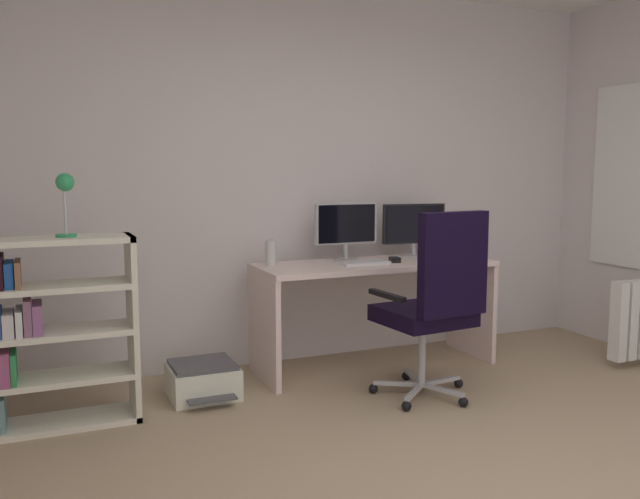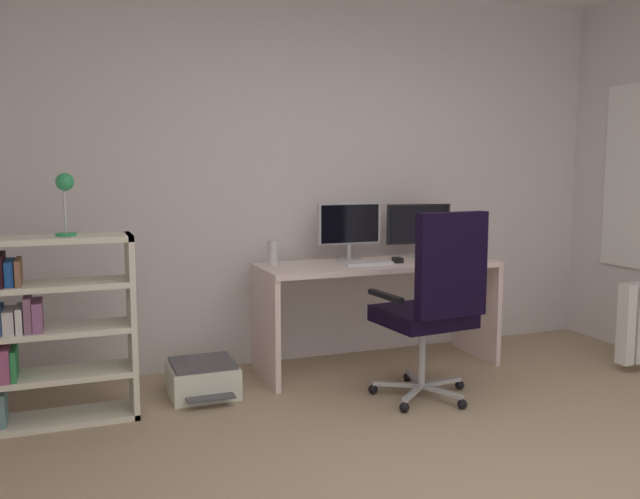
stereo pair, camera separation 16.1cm
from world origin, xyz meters
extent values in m
cube|color=silver|center=(0.00, 2.53, 1.35)|extent=(4.91, 0.10, 2.71)
cube|color=silver|center=(0.40, 2.07, 0.74)|extent=(1.69, 0.60, 0.04)
cube|color=silver|center=(-0.42, 2.07, 0.36)|extent=(0.04, 0.58, 0.72)
cube|color=silver|center=(1.23, 2.07, 0.36)|extent=(0.04, 0.58, 0.72)
cylinder|color=#B2B5B7|center=(0.25, 2.23, 0.76)|extent=(0.18, 0.18, 0.01)
cylinder|color=#B2B5B7|center=(0.25, 2.23, 0.83)|extent=(0.03, 0.03, 0.12)
cube|color=#B7BABC|center=(0.25, 2.23, 1.02)|extent=(0.47, 0.04, 0.29)
cube|color=black|center=(0.25, 2.21, 1.02)|extent=(0.44, 0.01, 0.27)
cylinder|color=#B2B5B7|center=(0.81, 2.23, 0.76)|extent=(0.18, 0.18, 0.01)
cylinder|color=#B2B5B7|center=(0.81, 2.23, 0.82)|extent=(0.03, 0.03, 0.10)
cube|color=black|center=(0.81, 2.23, 1.00)|extent=(0.49, 0.09, 0.29)
cube|color=black|center=(0.81, 2.21, 1.00)|extent=(0.45, 0.06, 0.27)
cube|color=silver|center=(0.28, 1.99, 0.77)|extent=(0.34, 0.14, 0.02)
cube|color=black|center=(0.53, 2.01, 0.77)|extent=(0.08, 0.11, 0.03)
cylinder|color=silver|center=(-0.33, 2.18, 0.84)|extent=(0.07, 0.07, 0.17)
cube|color=#B7BABC|center=(0.54, 1.43, 0.07)|extent=(0.30, 0.06, 0.02)
sphere|color=black|center=(0.69, 1.44, 0.03)|extent=(0.06, 0.06, 0.06)
cube|color=#B7BABC|center=(0.42, 1.56, 0.07)|extent=(0.10, 0.30, 0.02)
sphere|color=black|center=(0.45, 1.71, 0.03)|extent=(0.06, 0.06, 0.06)
cube|color=#B7BABC|center=(0.26, 1.49, 0.07)|extent=(0.27, 0.18, 0.02)
sphere|color=black|center=(0.13, 1.56, 0.03)|extent=(0.06, 0.06, 0.06)
cube|color=#B7BABC|center=(0.28, 1.31, 0.07)|extent=(0.25, 0.22, 0.02)
sphere|color=black|center=(0.17, 1.21, 0.03)|extent=(0.06, 0.06, 0.06)
cube|color=#B7BABC|center=(0.45, 1.27, 0.07)|extent=(0.15, 0.29, 0.02)
sphere|color=black|center=(0.51, 1.14, 0.03)|extent=(0.06, 0.06, 0.06)
cylinder|color=#B7BABC|center=(0.39, 1.41, 0.27)|extent=(0.04, 0.04, 0.39)
cube|color=black|center=(0.39, 1.41, 0.51)|extent=(0.54, 0.53, 0.10)
cube|color=black|center=(0.42, 1.14, 0.86)|extent=(0.46, 0.11, 0.61)
cube|color=black|center=(0.12, 1.39, 0.66)|extent=(0.07, 0.34, 0.03)
cube|color=black|center=(0.66, 1.44, 0.66)|extent=(0.07, 0.34, 0.03)
cube|color=silver|center=(-1.30, 1.78, 0.52)|extent=(0.03, 0.30, 1.05)
cube|color=silver|center=(-1.74, 1.78, 1.03)|extent=(0.92, 0.30, 0.03)
cube|color=silver|center=(-1.74, 1.78, 0.02)|extent=(0.92, 0.30, 0.03)
cube|color=silver|center=(-1.74, 1.78, 0.27)|extent=(0.86, 0.30, 0.03)
cube|color=silver|center=(-1.74, 1.78, 0.52)|extent=(0.86, 0.30, 0.03)
cube|color=silver|center=(-1.74, 1.78, 0.78)|extent=(0.86, 0.30, 0.03)
cube|color=slate|center=(-1.99, 1.79, 0.12)|extent=(0.03, 0.22, 0.18)
cube|color=#9F4C78|center=(-1.97, 1.77, 0.38)|extent=(0.06, 0.27, 0.18)
cube|color=#2D8D4C|center=(-1.92, 1.77, 0.37)|extent=(0.03, 0.25, 0.17)
cube|color=#2D539C|center=(-1.98, 1.78, 0.61)|extent=(0.03, 0.23, 0.14)
cube|color=silver|center=(-1.94, 1.77, 0.60)|extent=(0.06, 0.22, 0.13)
cube|color=silver|center=(-1.88, 1.77, 0.61)|extent=(0.03, 0.24, 0.14)
cube|color=#875B78|center=(-1.84, 1.77, 0.63)|extent=(0.04, 0.22, 0.19)
cube|color=#905A88|center=(-1.79, 1.77, 0.62)|extent=(0.05, 0.23, 0.16)
cube|color=black|center=(-1.97, 1.79, 0.88)|extent=(0.04, 0.27, 0.17)
cube|color=blue|center=(-1.92, 1.79, 0.86)|extent=(0.04, 0.22, 0.13)
cube|color=#8B6046|center=(-1.88, 1.78, 0.86)|extent=(0.03, 0.24, 0.14)
cylinder|color=#2DA15D|center=(-1.63, 1.78, 1.05)|extent=(0.11, 0.11, 0.02)
cylinder|color=silver|center=(-1.63, 1.78, 1.19)|extent=(0.01, 0.01, 0.25)
sphere|color=#2DA15D|center=(-1.62, 1.78, 1.34)|extent=(0.10, 0.10, 0.10)
cube|color=silver|center=(-0.87, 1.93, 0.10)|extent=(0.41, 0.38, 0.19)
cube|color=#4C4C51|center=(-0.87, 1.93, 0.21)|extent=(0.38, 0.35, 0.02)
cube|color=#4C4C51|center=(-0.87, 1.70, 0.06)|extent=(0.29, 0.10, 0.01)
cube|color=white|center=(1.95, 1.34, 0.34)|extent=(0.08, 0.10, 0.56)
cube|color=white|center=(2.05, 1.34, 0.34)|extent=(0.08, 0.10, 0.56)
camera|label=1|loc=(-1.78, -2.03, 1.42)|focal=37.41mm
camera|label=2|loc=(-1.63, -2.10, 1.42)|focal=37.41mm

